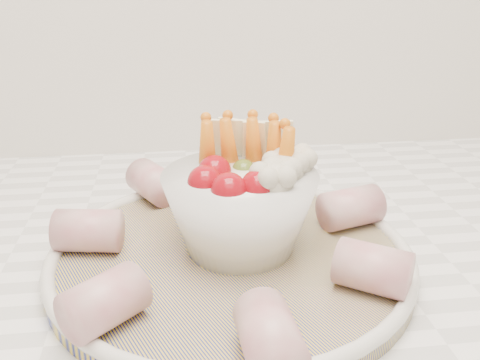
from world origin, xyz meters
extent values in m
cube|color=white|center=(0.00, 1.45, 0.90)|extent=(2.04, 0.62, 0.04)
cylinder|color=navy|center=(-0.03, 1.44, 0.93)|extent=(0.42, 0.42, 0.01)
torus|color=silver|center=(-0.03, 1.44, 0.94)|extent=(0.32, 0.32, 0.01)
sphere|color=maroon|center=(-0.05, 1.43, 1.00)|extent=(0.03, 0.03, 0.03)
sphere|color=maroon|center=(-0.03, 1.41, 1.00)|extent=(0.03, 0.03, 0.03)
sphere|color=maroon|center=(-0.01, 1.41, 1.00)|extent=(0.03, 0.03, 0.03)
sphere|color=maroon|center=(-0.04, 1.45, 1.00)|extent=(0.03, 0.03, 0.03)
sphere|color=#516822|center=(-0.01, 1.46, 1.00)|extent=(0.02, 0.02, 0.02)
cone|color=orange|center=(-0.02, 1.48, 1.01)|extent=(0.03, 0.04, 0.07)
cone|color=orange|center=(0.00, 1.48, 1.01)|extent=(0.03, 0.04, 0.07)
cone|color=orange|center=(0.01, 1.46, 1.01)|extent=(0.03, 0.04, 0.07)
cone|color=orange|center=(-0.04, 1.47, 1.01)|extent=(0.02, 0.03, 0.07)
cone|color=orange|center=(0.02, 1.44, 1.01)|extent=(0.02, 0.04, 0.07)
sphere|color=beige|center=(0.02, 1.44, 1.01)|extent=(0.03, 0.03, 0.03)
sphere|color=beige|center=(0.01, 1.42, 1.01)|extent=(0.03, 0.03, 0.03)
sphere|color=beige|center=(0.03, 1.45, 1.01)|extent=(0.03, 0.03, 0.03)
cube|color=#F7F3C0|center=(-0.01, 1.49, 1.02)|extent=(0.04, 0.03, 0.05)
cube|color=#F7F3C0|center=(0.01, 1.48, 1.02)|extent=(0.05, 0.01, 0.05)
cube|color=#F7F3C0|center=(-0.02, 1.49, 1.02)|extent=(0.05, 0.02, 0.05)
cylinder|color=#B4525E|center=(0.09, 1.47, 0.95)|extent=(0.06, 0.05, 0.04)
cylinder|color=#B4525E|center=(0.02, 1.56, 0.95)|extent=(0.06, 0.07, 0.04)
cylinder|color=#B4525E|center=(-0.10, 1.56, 0.95)|extent=(0.06, 0.07, 0.04)
cylinder|color=#B4525E|center=(-0.15, 1.45, 0.95)|extent=(0.06, 0.05, 0.04)
cylinder|color=#B4525E|center=(-0.12, 1.35, 0.95)|extent=(0.07, 0.07, 0.04)
cylinder|color=#B4525E|center=(-0.02, 1.30, 0.95)|extent=(0.04, 0.06, 0.04)
cylinder|color=#B4525E|center=(0.07, 1.36, 0.95)|extent=(0.07, 0.06, 0.04)
camera|label=1|loc=(-0.07, 1.03, 1.17)|focal=40.00mm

